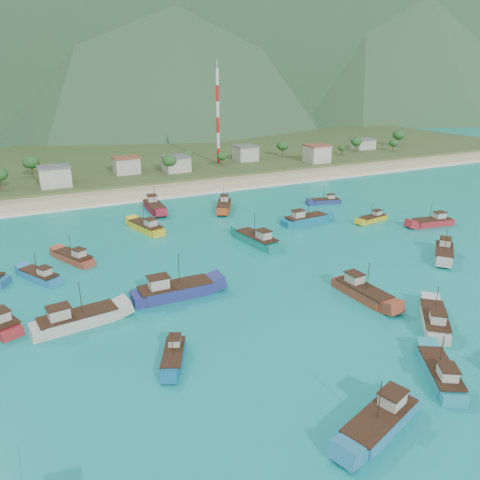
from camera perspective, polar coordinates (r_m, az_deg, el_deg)
name	(u,v)px	position (r m, az deg, el deg)	size (l,w,h in m)	color
ground	(274,288)	(83.97, 4.15, -5.89)	(600.00, 600.00, 0.00)	#0B7E73
beach	(150,192)	(153.52, -10.89, 5.76)	(400.00, 18.00, 1.20)	beige
land	(111,161)	(211.80, -15.48, 9.22)	(400.00, 110.00, 2.40)	#385123
surf_line	(159,199)	(144.64, -9.85, 4.96)	(400.00, 2.50, 0.08)	white
village	(158,164)	(176.03, -9.98, 9.09)	(212.36, 27.09, 6.63)	beige
vegetation	(116,165)	(174.19, -14.86, 8.81)	(275.77, 25.90, 8.08)	#235623
radio_tower	(218,117)	(189.54, -2.72, 14.72)	(1.20, 1.20, 35.99)	red
boat_0	(146,228)	(115.34, -11.36, 1.49)	(6.47, 12.15, 6.88)	yellow
boat_1	(381,422)	(56.09, 16.79, -20.43)	(12.16, 6.95, 6.90)	teal
boat_3	(373,219)	(125.53, 15.86, 2.48)	(9.32, 4.26, 5.31)	gold
boat_4	(305,220)	(119.97, 7.92, 2.45)	(12.56, 4.36, 7.31)	#106D92
boat_5	(257,240)	(104.38, 2.10, -0.01)	(5.70, 13.20, 7.55)	#137F71
boat_8	(325,201)	(139.78, 10.37, 4.65)	(9.24, 4.49, 5.25)	navy
boat_13	(432,222)	(126.73, 22.37, 1.99)	(11.44, 4.88, 6.54)	#AE232B
boat_14	(74,258)	(100.69, -19.56, -2.10)	(7.35, 10.77, 6.19)	#A53E28
boat_17	(174,356)	(65.11, -8.09, -13.80)	(5.84, 8.70, 4.99)	#105F94
boat_18	(444,253)	(106.34, 23.60, -1.44)	(10.63, 9.88, 6.63)	#B3AFA3
boat_20	(40,276)	(94.42, -23.20, -4.10)	(7.19, 9.87, 5.73)	teal
boat_23	(362,292)	(82.89, 14.70, -6.21)	(4.30, 12.15, 7.06)	#983B26
boat_24	(154,207)	(132.38, -10.38, 3.97)	(4.23, 12.65, 7.39)	maroon
boat_25	(77,320)	(75.79, -19.29, -9.22)	(13.19, 5.34, 7.57)	beige
boat_27	(441,374)	(65.73, 23.25, -14.82)	(7.94, 10.55, 6.16)	teal
boat_28	(434,321)	(77.67, 22.62, -9.08)	(9.88, 10.63, 6.63)	#BBB6AA
boat_30	(224,206)	(131.45, -1.96, 4.13)	(8.50, 11.78, 6.82)	#A93C17
boat_31	(174,291)	(81.00, -8.08, -6.19)	(13.93, 4.24, 8.20)	navy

